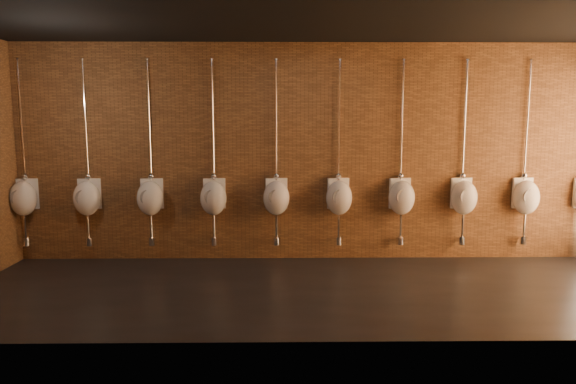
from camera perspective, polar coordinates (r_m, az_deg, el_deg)
name	(u,v)px	position (r m, az deg, el deg)	size (l,w,h in m)	color
ground	(309,290)	(6.46, 2.37, -10.83)	(8.50, 8.50, 0.00)	black
room_shell	(310,126)	(6.12, 2.48, 7.31)	(8.54, 3.04, 3.22)	black
urinal_0	(23,197)	(8.44, -27.33, -0.54)	(0.45, 0.41, 2.72)	white
urinal_1	(87,197)	(8.07, -21.43, -0.56)	(0.45, 0.41, 2.72)	white
urinal_2	(150,197)	(7.79, -15.05, -0.56)	(0.45, 0.41, 2.72)	white
urinal_3	(213,197)	(7.62, -8.29, -0.56)	(0.45, 0.41, 2.72)	white
urinal_4	(276,197)	(7.55, -1.31, -0.55)	(0.45, 0.41, 2.72)	white
urinal_5	(339,197)	(7.60, 5.69, -0.54)	(0.45, 0.41, 2.72)	white
urinal_6	(401,197)	(7.76, 12.49, -0.51)	(0.45, 0.41, 2.72)	white
urinal_7	(464,197)	(8.02, 18.94, -0.48)	(0.45, 0.41, 2.72)	white
urinal_8	(526,196)	(8.38, 24.90, -0.45)	(0.45, 0.41, 2.72)	white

